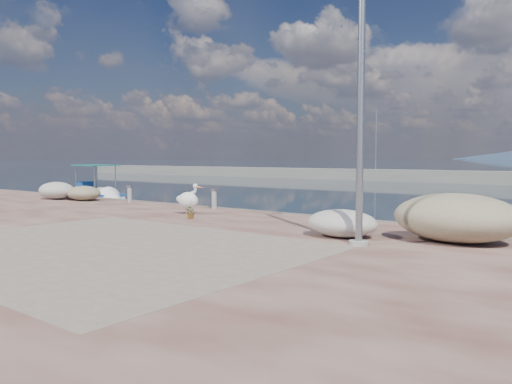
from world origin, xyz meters
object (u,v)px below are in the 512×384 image
(boat_left, at_px, (95,198))
(bollard_near, at_px, (214,198))
(lamp_post, at_px, (361,98))
(pelican, at_px, (189,200))

(boat_left, relative_size, bollard_near, 6.75)
(lamp_post, bearing_deg, bollard_near, 154.06)
(lamp_post, bearing_deg, boat_left, 161.92)
(pelican, bearing_deg, lamp_post, -28.54)
(boat_left, relative_size, lamp_post, 0.74)
(boat_left, height_order, lamp_post, lamp_post)
(boat_left, xyz_separation_m, bollard_near, (11.25, -2.38, 0.73))
(boat_left, distance_m, pelican, 12.71)
(pelican, height_order, bollard_near, pelican)
(bollard_near, bearing_deg, lamp_post, -25.94)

